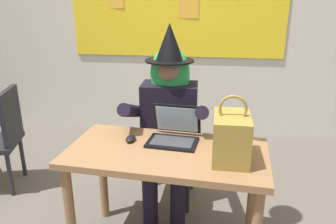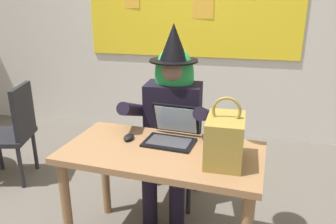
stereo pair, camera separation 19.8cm
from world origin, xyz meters
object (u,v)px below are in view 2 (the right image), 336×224
(chair_spare_by_window, at_px, (14,129))
(person_costumed, at_px, (172,110))
(laptop, at_px, (172,133))
(handbag, at_px, (225,139))
(chair_at_desk, at_px, (175,138))
(desk_main, at_px, (162,166))
(computer_mouse, at_px, (129,137))

(chair_spare_by_window, bearing_deg, person_costumed, 164.11)
(person_costumed, height_order, laptop, person_costumed)
(person_costumed, bearing_deg, handbag, 33.67)
(chair_at_desk, height_order, chair_spare_by_window, chair_at_desk)
(desk_main, relative_size, laptop, 3.68)
(computer_mouse, relative_size, chair_spare_by_window, 0.12)
(desk_main, xyz_separation_m, chair_at_desk, (-0.06, 0.67, -0.10))
(chair_at_desk, distance_m, handbag, 0.92)
(desk_main, distance_m, laptop, 0.22)
(computer_mouse, bearing_deg, chair_spare_by_window, 159.41)
(laptop, bearing_deg, desk_main, -94.32)
(person_costumed, relative_size, computer_mouse, 13.72)
(laptop, distance_m, handbag, 0.42)
(computer_mouse, bearing_deg, desk_main, -21.11)
(desk_main, distance_m, chair_spare_by_window, 1.63)
(laptop, height_order, handbag, handbag)
(desk_main, distance_m, chair_at_desk, 0.68)
(handbag, bearing_deg, laptop, 148.18)
(computer_mouse, bearing_deg, chair_at_desk, 72.90)
(desk_main, relative_size, chair_at_desk, 1.36)
(computer_mouse, bearing_deg, handbag, -14.09)
(computer_mouse, bearing_deg, laptop, 11.82)
(chair_at_desk, xyz_separation_m, computer_mouse, (-0.18, -0.57, 0.23))
(desk_main, height_order, chair_at_desk, chair_at_desk)
(computer_mouse, xyz_separation_m, handbag, (0.62, -0.16, 0.12))
(computer_mouse, bearing_deg, person_costumed, 68.48)
(computer_mouse, distance_m, handbag, 0.65)
(laptop, relative_size, computer_mouse, 3.24)
(chair_at_desk, bearing_deg, person_costumed, 1.42)
(chair_at_desk, xyz_separation_m, laptop, (0.09, -0.52, 0.26))
(computer_mouse, height_order, handbag, handbag)
(person_costumed, xyz_separation_m, computer_mouse, (-0.18, -0.45, -0.05))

